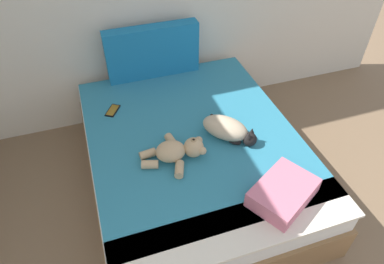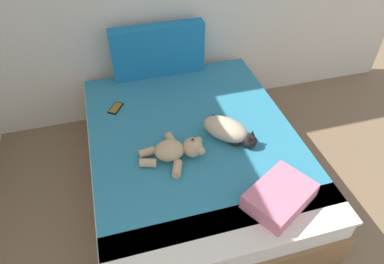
# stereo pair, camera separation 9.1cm
# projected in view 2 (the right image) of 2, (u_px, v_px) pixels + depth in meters

# --- Properties ---
(bed) EXTENTS (1.53, 1.92, 0.50)m
(bed) POSITION_uv_depth(u_px,v_px,m) (194.00, 160.00, 2.68)
(bed) COLOR olive
(bed) RESTS_ON ground_plane
(patterned_cushion) EXTENTS (0.80, 0.12, 0.45)m
(patterned_cushion) POSITION_uv_depth(u_px,v_px,m) (158.00, 51.00, 2.96)
(patterned_cushion) COLOR #1972AD
(patterned_cushion) RESTS_ON bed
(cat) EXTENTS (0.37, 0.42, 0.15)m
(cat) POSITION_uv_depth(u_px,v_px,m) (228.00, 130.00, 2.44)
(cat) COLOR #C6B293
(cat) RESTS_ON bed
(teddy_bear) EXTENTS (0.45, 0.40, 0.15)m
(teddy_bear) POSITION_uv_depth(u_px,v_px,m) (176.00, 150.00, 2.31)
(teddy_bear) COLOR tan
(teddy_bear) RESTS_ON bed
(cell_phone) EXTENTS (0.14, 0.16, 0.01)m
(cell_phone) POSITION_uv_depth(u_px,v_px,m) (116.00, 108.00, 2.74)
(cell_phone) COLOR black
(cell_phone) RESTS_ON bed
(throw_pillow) EXTENTS (0.49, 0.44, 0.11)m
(throw_pillow) POSITION_uv_depth(u_px,v_px,m) (280.00, 196.00, 2.04)
(throw_pillow) COLOR #D1728C
(throw_pillow) RESTS_ON bed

